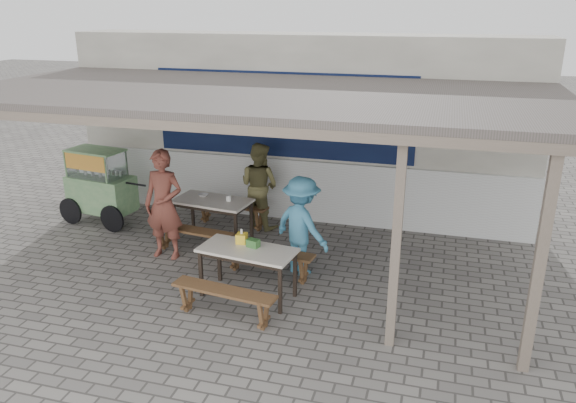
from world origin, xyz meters
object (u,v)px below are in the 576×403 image
at_px(table_left, 212,204).
at_px(patron_right_table, 301,226).
at_px(bench_left_wall, 232,209).
at_px(bench_right_street, 224,297).
at_px(condiment_bowl, 204,195).
at_px(table_right, 247,254).
at_px(bench_left_street, 193,235).
at_px(bench_right_wall, 269,256).
at_px(condiment_jar, 229,198).
at_px(tissue_box, 242,238).
at_px(patron_street_side, 164,205).
at_px(patron_wall_side, 259,185).
at_px(vendor_cart, 100,183).
at_px(donation_box, 253,243).

relative_size(table_left, patron_right_table, 0.91).
bearing_deg(patron_right_table, bench_left_wall, -11.21).
relative_size(bench_right_street, condiment_bowl, 8.94).
bearing_deg(bench_right_street, table_left, 123.55).
relative_size(table_right, bench_right_street, 0.97).
bearing_deg(bench_left_street, table_right, -32.03).
bearing_deg(bench_right_wall, condiment_jar, 141.10).
height_order(patron_right_table, tissue_box, patron_right_table).
bearing_deg(bench_left_street, patron_street_side, -145.38).
xyz_separation_m(bench_right_wall, patron_wall_side, (-0.80, 1.95, 0.48)).
bearing_deg(bench_left_street, tissue_box, -30.43).
bearing_deg(tissue_box, condiment_bowl, 127.94).
bearing_deg(patron_wall_side, patron_right_table, 145.79).
relative_size(table_left, bench_right_street, 0.96).
xyz_separation_m(table_left, bench_right_street, (1.22, -2.50, -0.33)).
bearing_deg(tissue_box, bench_right_wall, 64.99).
bearing_deg(vendor_cart, bench_left_street, -12.67).
relative_size(patron_street_side, patron_right_table, 1.17).
bearing_deg(bench_right_street, bench_left_street, 133.19).
relative_size(bench_right_street, donation_box, 8.63).
distance_m(table_left, tissue_box, 2.02).
xyz_separation_m(bench_left_street, condiment_bowl, (-0.14, 0.83, 0.43)).
distance_m(table_left, patron_right_table, 2.04).
xyz_separation_m(table_right, bench_right_wall, (0.09, 0.69, -0.33)).
distance_m(vendor_cart, patron_street_side, 2.23).
distance_m(bench_left_street, vendor_cart, 2.53).
bearing_deg(tissue_box, table_left, 125.37).
bearing_deg(condiment_bowl, patron_street_side, -103.19).
xyz_separation_m(table_left, donation_box, (1.37, -1.73, 0.14)).
distance_m(bench_left_street, bench_right_street, 2.24).
distance_m(table_left, patron_wall_side, 1.03).
relative_size(patron_right_table, condiment_jar, 16.31).
relative_size(bench_right_wall, patron_right_table, 0.95).
relative_size(bench_left_street, condiment_jar, 15.28).
bearing_deg(bench_left_wall, table_left, -90.00).
bearing_deg(patron_right_table, condiment_bowl, 4.14).
bearing_deg(donation_box, vendor_cart, 152.82).
distance_m(patron_street_side, tissue_box, 1.80).
bearing_deg(patron_right_table, vendor_cart, 15.74).
bearing_deg(tissue_box, condiment_jar, 117.31).
bearing_deg(condiment_jar, patron_street_side, -129.95).
relative_size(patron_right_table, tissue_box, 10.76).
xyz_separation_m(bench_left_street, patron_street_side, (-0.38, -0.20, 0.58)).
xyz_separation_m(patron_wall_side, condiment_bowl, (-0.83, -0.68, -0.04)).
xyz_separation_m(table_right, condiment_jar, (-1.01, 1.85, 0.13)).
bearing_deg(vendor_cart, table_right, -20.22).
distance_m(patron_wall_side, donation_box, 2.67).
xyz_separation_m(bench_left_wall, tissue_box, (1.08, -2.32, 0.49)).
relative_size(bench_right_street, patron_wall_side, 0.92).
bearing_deg(bench_right_wall, patron_wall_side, 119.89).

